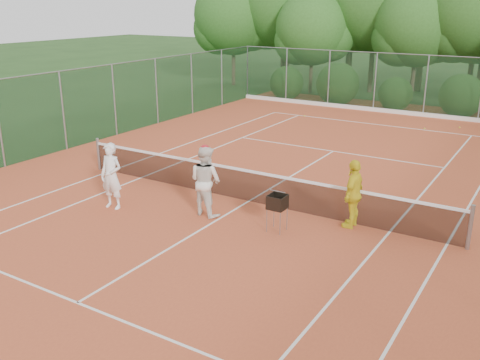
% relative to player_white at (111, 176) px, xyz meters
% --- Properties ---
extents(ground, '(120.00, 120.00, 0.00)m').
position_rel_player_white_xyz_m(ground, '(2.98, 2.36, -0.94)').
color(ground, '#214117').
rests_on(ground, ground).
extents(clay_court, '(18.00, 36.00, 0.02)m').
position_rel_player_white_xyz_m(clay_court, '(2.98, 2.36, -0.93)').
color(clay_court, '#C2522C').
rests_on(clay_court, ground).
extents(tennis_net, '(11.97, 0.10, 1.10)m').
position_rel_player_white_xyz_m(tennis_net, '(2.98, 2.36, -0.41)').
color(tennis_net, gray).
rests_on(tennis_net, clay_court).
extents(player_white, '(0.71, 0.50, 1.85)m').
position_rel_player_white_xyz_m(player_white, '(0.00, 0.00, 0.00)').
color(player_white, white).
rests_on(player_white, clay_court).
extents(player_center_grp, '(1.03, 0.86, 1.94)m').
position_rel_player_white_xyz_m(player_center_grp, '(2.48, 0.96, 0.03)').
color(player_center_grp, silver).
rests_on(player_center_grp, clay_court).
extents(player_yellow, '(0.43, 1.04, 1.78)m').
position_rel_player_white_xyz_m(player_yellow, '(6.13, 2.23, -0.04)').
color(player_yellow, yellow).
rests_on(player_yellow, clay_court).
extents(ball_hopper, '(0.42, 0.42, 0.96)m').
position_rel_player_white_xyz_m(ball_hopper, '(4.64, 0.97, -0.16)').
color(ball_hopper, gray).
rests_on(ball_hopper, clay_court).
extents(stray_ball_a, '(0.07, 0.07, 0.07)m').
position_rel_player_white_xyz_m(stray_ball_a, '(-0.76, 14.14, -0.89)').
color(stray_ball_a, yellow).
rests_on(stray_ball_a, clay_court).
extents(stray_ball_b, '(0.07, 0.07, 0.07)m').
position_rel_player_white_xyz_m(stray_ball_b, '(6.36, 15.49, -0.89)').
color(stray_ball_b, yellow).
rests_on(stray_ball_b, clay_court).
extents(stray_ball_c, '(0.07, 0.07, 0.07)m').
position_rel_player_white_xyz_m(stray_ball_c, '(5.06, 14.44, -0.89)').
color(stray_ball_c, '#B7D631').
rests_on(stray_ball_c, clay_court).
extents(court_markings, '(11.03, 23.83, 0.01)m').
position_rel_player_white_xyz_m(court_markings, '(2.98, 2.36, -0.92)').
color(court_markings, white).
rests_on(court_markings, clay_court).
extents(fence_back, '(18.07, 0.07, 3.00)m').
position_rel_player_white_xyz_m(fence_back, '(2.98, 17.36, 0.58)').
color(fence_back, '#19381E').
rests_on(fence_back, clay_court).
extents(tropical_treeline, '(32.10, 8.49, 15.03)m').
position_rel_player_white_xyz_m(tropical_treeline, '(4.41, 22.59, 4.17)').
color(tropical_treeline, brown).
rests_on(tropical_treeline, ground).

